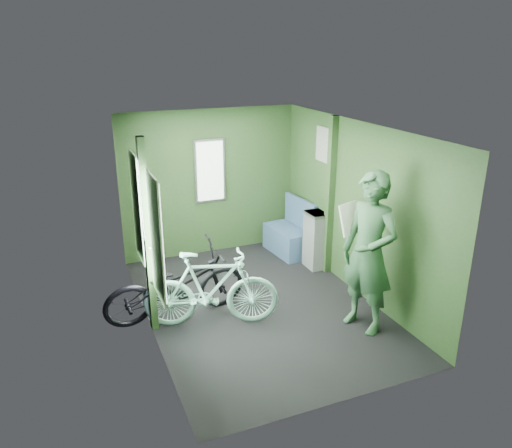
{
  "coord_description": "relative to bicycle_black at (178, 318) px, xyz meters",
  "views": [
    {
      "loc": [
        -2.23,
        -5.28,
        3.21
      ],
      "look_at": [
        0.0,
        0.1,
        1.1
      ],
      "focal_mm": 35.0,
      "sensor_mm": 36.0,
      "label": 1
    }
  ],
  "objects": [
    {
      "name": "bicycle_mint",
      "position": [
        0.34,
        -0.3,
        0.0
      ],
      "size": [
        1.68,
        0.95,
        0.98
      ],
      "primitive_type": "imported",
      "rotation": [
        0.0,
        -0.04,
        1.27
      ],
      "color": "#96DCC8",
      "rests_on": "ground"
    },
    {
      "name": "passenger",
      "position": [
        2.01,
        -1.04,
        0.96
      ],
      "size": [
        0.66,
        0.81,
        1.92
      ],
      "rotation": [
        0.0,
        0.0,
        -1.24
      ],
      "color": "#325C3A",
      "rests_on": "ground"
    },
    {
      "name": "waste_box",
      "position": [
        2.31,
        0.7,
        0.43
      ],
      "size": [
        0.26,
        0.36,
        0.87
      ],
      "primitive_type": "cube",
      "color": "slate",
      "rests_on": "ground"
    },
    {
      "name": "bicycle_black",
      "position": [
        0.0,
        0.0,
        0.0
      ],
      "size": [
        1.83,
        0.92,
        1.04
      ],
      "primitive_type": "imported",
      "rotation": [
        0.0,
        -0.21,
        1.64
      ],
      "color": "black",
      "rests_on": "ground"
    },
    {
      "name": "room",
      "position": [
        1.01,
        -0.06,
        1.44
      ],
      "size": [
        4.0,
        4.02,
        2.31
      ],
      "color": "black",
      "rests_on": "ground"
    },
    {
      "name": "bench_seat",
      "position": [
        2.19,
        1.35,
        0.26
      ],
      "size": [
        0.55,
        0.89,
        0.9
      ],
      "rotation": [
        0.0,
        0.0,
        0.1
      ],
      "color": "navy",
      "rests_on": "ground"
    }
  ]
}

